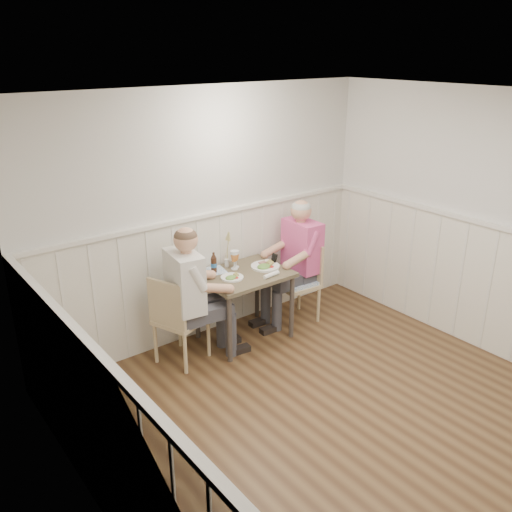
# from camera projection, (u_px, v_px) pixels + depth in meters

# --- Properties ---
(ground_plane) EXTENTS (4.50, 4.50, 0.00)m
(ground_plane) POSITION_uv_depth(u_px,v_px,m) (363.00, 433.00, 4.40)
(ground_plane) COLOR #442C19
(room_shell) EXTENTS (4.04, 4.54, 2.60)m
(room_shell) POSITION_uv_depth(u_px,v_px,m) (378.00, 260.00, 3.85)
(room_shell) COLOR silver
(room_shell) RESTS_ON ground
(wainscot) EXTENTS (4.00, 4.49, 1.34)m
(wainscot) POSITION_uv_depth(u_px,v_px,m) (308.00, 326.00, 4.66)
(wainscot) COLOR silver
(wainscot) RESTS_ON ground
(dining_table) EXTENTS (0.90, 0.70, 0.75)m
(dining_table) POSITION_uv_depth(u_px,v_px,m) (244.00, 282.00, 5.62)
(dining_table) COLOR #4C412D
(dining_table) RESTS_ON ground
(chair_right) EXTENTS (0.47, 0.47, 0.91)m
(chair_right) POSITION_uv_depth(u_px,v_px,m) (300.00, 279.00, 6.09)
(chair_right) COLOR tan
(chair_right) RESTS_ON ground
(chair_left) EXTENTS (0.56, 0.56, 0.92)m
(chair_left) POSITION_uv_depth(u_px,v_px,m) (177.00, 317.00, 5.22)
(chair_left) COLOR tan
(chair_left) RESTS_ON ground
(man_in_pink) EXTENTS (0.66, 0.46, 1.42)m
(man_in_pink) POSITION_uv_depth(u_px,v_px,m) (298.00, 269.00, 6.08)
(man_in_pink) COLOR #3F3F47
(man_in_pink) RESTS_ON ground
(diner_cream) EXTENTS (0.70, 0.48, 1.42)m
(diner_cream) POSITION_uv_depth(u_px,v_px,m) (190.00, 307.00, 5.20)
(diner_cream) COLOR #3F3F47
(diner_cream) RESTS_ON ground
(plate_man) EXTENTS (0.31, 0.31, 0.08)m
(plate_man) POSITION_uv_depth(u_px,v_px,m) (265.00, 265.00, 5.71)
(plate_man) COLOR white
(plate_man) RESTS_ON dining_table
(plate_diner) EXTENTS (0.23, 0.23, 0.06)m
(plate_diner) POSITION_uv_depth(u_px,v_px,m) (232.00, 277.00, 5.44)
(plate_diner) COLOR white
(plate_diner) RESTS_ON dining_table
(beer_glass_a) EXTENTS (0.07, 0.07, 0.19)m
(beer_glass_a) POSITION_uv_depth(u_px,v_px,m) (236.00, 256.00, 5.68)
(beer_glass_a) COLOR silver
(beer_glass_a) RESTS_ON dining_table
(beer_glass_b) EXTENTS (0.08, 0.08, 0.20)m
(beer_glass_b) POSITION_uv_depth(u_px,v_px,m) (234.00, 257.00, 5.63)
(beer_glass_b) COLOR silver
(beer_glass_b) RESTS_ON dining_table
(beer_bottle) EXTENTS (0.06, 0.06, 0.22)m
(beer_bottle) POSITION_uv_depth(u_px,v_px,m) (214.00, 264.00, 5.56)
(beer_bottle) COLOR #321D13
(beer_bottle) RESTS_ON dining_table
(rolled_napkin) EXTENTS (0.20, 0.06, 0.04)m
(rolled_napkin) POSITION_uv_depth(u_px,v_px,m) (271.00, 275.00, 5.49)
(rolled_napkin) COLOR white
(rolled_napkin) RESTS_ON dining_table
(grass_vase) EXTENTS (0.05, 0.05, 0.40)m
(grass_vase) POSITION_uv_depth(u_px,v_px,m) (227.00, 251.00, 5.68)
(grass_vase) COLOR silver
(grass_vase) RESTS_ON dining_table
(gingham_mat) EXTENTS (0.34, 0.29, 0.01)m
(gingham_mat) POSITION_uv_depth(u_px,v_px,m) (211.00, 271.00, 5.62)
(gingham_mat) COLOR #6791C3
(gingham_mat) RESTS_ON dining_table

